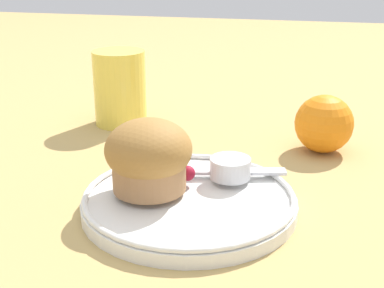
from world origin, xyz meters
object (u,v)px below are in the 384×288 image
at_px(butter_knife, 215,171).
at_px(juice_glass, 120,88).
at_px(muffin, 149,156).
at_px(orange_fruit, 324,124).

height_order(butter_knife, juice_glass, juice_glass).
xyz_separation_m(muffin, juice_glass, (-0.13, 0.26, -0.00)).
distance_m(butter_knife, juice_glass, 0.28).
bearing_deg(butter_knife, orange_fruit, 39.08).
relative_size(muffin, butter_knife, 0.57).
bearing_deg(muffin, juice_glass, 116.05).
relative_size(muffin, orange_fruit, 1.17).
relative_size(butter_knife, orange_fruit, 2.05).
xyz_separation_m(muffin, orange_fruit, (0.18, 0.20, -0.02)).
height_order(orange_fruit, juice_glass, juice_glass).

